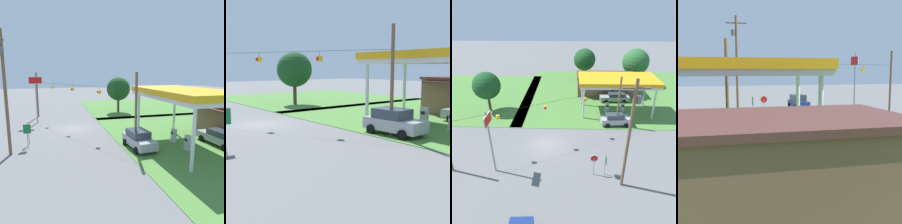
# 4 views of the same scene
# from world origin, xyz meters

# --- Properties ---
(ground_plane) EXTENTS (160.00, 160.00, 0.00)m
(ground_plane) POSITION_xyz_m (0.00, 0.00, 0.00)
(ground_plane) COLOR slate
(grass_verge_opposite_corner) EXTENTS (24.00, 24.00, 0.04)m
(grass_verge_opposite_corner) POSITION_xyz_m (-16.00, 16.00, 0.02)
(grass_verge_opposite_corner) COLOR #4C7F38
(grass_verge_opposite_corner) RESTS_ON ground
(gas_station_canopy) EXTENTS (11.92, 6.16, 5.82)m
(gas_station_canopy) POSITION_xyz_m (10.17, 9.60, 5.30)
(gas_station_canopy) COLOR silver
(gas_station_canopy) RESTS_ON ground
(fuel_pump_near) EXTENTS (0.71, 0.56, 1.53)m
(fuel_pump_near) POSITION_xyz_m (8.92, 9.60, 0.72)
(fuel_pump_near) COLOR gray
(fuel_pump_near) RESTS_ON ground
(car_at_pumps_front) EXTENTS (4.41, 2.31, 1.81)m
(car_at_pumps_front) POSITION_xyz_m (9.49, 5.39, 0.93)
(car_at_pumps_front) COLOR #9E9EA3
(car_at_pumps_front) RESTS_ON ground
(signal_span_gantry) EXTENTS (19.43, 10.24, 7.43)m
(signal_span_gantry) POSITION_xyz_m (0.00, -0.01, 4.01)
(signal_span_gantry) COLOR brown
(signal_span_gantry) RESTS_ON ground
(tree_west_verge) EXTENTS (4.34, 4.34, 6.55)m
(tree_west_verge) POSITION_xyz_m (-10.27, 9.31, 4.36)
(tree_west_verge) COLOR #4C3828
(tree_west_verge) RESTS_ON ground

